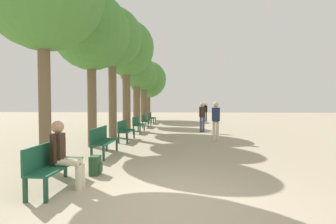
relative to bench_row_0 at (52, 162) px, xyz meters
name	(u,v)px	position (x,y,z in m)	size (l,w,h in m)	color
ground_plane	(163,201)	(2.24, -0.53, -0.53)	(80.00, 80.00, 0.00)	tan
bench_row_0	(52,162)	(0.00, 0.00, 0.00)	(0.45, 1.60, 0.90)	#195138
bench_row_1	(102,139)	(0.00, 3.20, 0.00)	(0.45, 1.60, 0.90)	#195138
bench_row_2	(125,129)	(0.00, 6.40, 0.00)	(0.45, 1.60, 0.90)	#195138
bench_row_3	(137,123)	(0.00, 9.60, 0.00)	(0.45, 1.60, 0.90)	#195138
bench_row_4	(146,119)	(0.00, 12.80, 0.00)	(0.45, 1.60, 0.90)	#195138
bench_row_5	(151,117)	(0.00, 16.00, 0.00)	(0.45, 1.60, 0.90)	#195138
tree_row_1	(91,32)	(-0.88, 4.77, 3.80)	(2.90, 2.90, 5.81)	brown
tree_row_2	(112,38)	(-0.88, 7.68, 4.28)	(2.92, 2.92, 6.33)	brown
tree_row_3	(126,49)	(-0.88, 10.82, 4.42)	(3.37, 3.37, 6.70)	brown
tree_row_4	(137,71)	(-0.88, 14.32, 3.47)	(2.61, 2.61, 5.43)	brown
tree_row_5	(144,78)	(-0.88, 17.86, 3.32)	(2.44, 2.44, 5.22)	brown
tree_row_6	(148,80)	(-0.88, 20.42, 3.37)	(3.58, 3.58, 5.73)	brown
person_seated	(64,153)	(0.23, 0.01, 0.18)	(0.63, 0.36, 1.33)	beige
backpack	(96,165)	(0.53, 0.99, -0.31)	(0.25, 0.31, 0.44)	#284C2D
pedestrian_near	(216,119)	(3.98, 6.37, 0.46)	(0.35, 0.23, 1.71)	beige
pedestrian_mid	(202,115)	(3.65, 9.93, 0.44)	(0.34, 0.28, 1.69)	#384260
pedestrian_far	(205,111)	(4.53, 18.17, 0.43)	(0.34, 0.29, 1.67)	#384260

